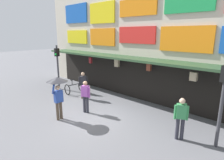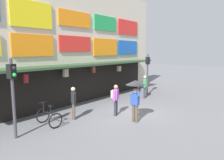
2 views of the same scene
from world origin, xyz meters
name	(u,v)px [view 1 (image 1 of 2)]	position (x,y,z in m)	size (l,w,h in m)	color
ground_plane	(86,117)	(0.00, 0.00, 0.00)	(80.00, 80.00, 0.00)	slate
shopfront	(142,34)	(0.00, 4.57, 3.96)	(18.00, 2.60, 8.00)	beige
traffic_light_near	(57,60)	(-5.28, 1.71, 2.14)	(0.34, 0.35, 3.20)	#38383D
traffic_light_far	(224,90)	(5.40, 1.73, 2.14)	(0.30, 0.34, 3.20)	#38383D
bicycle_parked	(75,88)	(-3.59, 1.91, 0.39)	(0.79, 1.20, 1.05)	black
pedestrian_in_yellow	(83,84)	(-2.28, 1.66, 0.95)	(0.39, 0.45, 1.68)	brown
pedestrian_with_umbrella	(58,86)	(-0.69, -1.01, 1.64)	(0.96, 0.96, 2.08)	brown
pedestrian_in_black	(86,94)	(-0.44, 0.40, 0.98)	(0.51, 0.44, 1.68)	#2D2D38
pedestrian_in_red	(181,117)	(4.21, 1.26, 0.95)	(0.47, 0.37, 1.68)	#2D2D38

